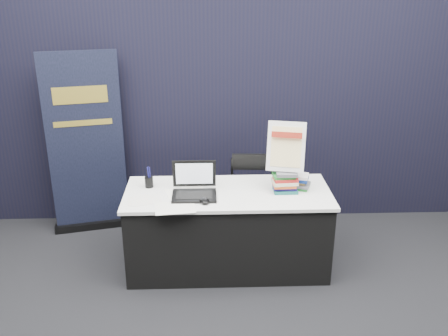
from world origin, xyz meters
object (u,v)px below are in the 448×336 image
at_px(laptop, 194,188).
at_px(info_sign, 286,147).
at_px(book_stack_tall, 285,181).
at_px(stacking_chair, 253,199).
at_px(pullup_banner, 87,155).
at_px(book_stack_short, 297,181).
at_px(display_table, 228,229).

bearing_deg(laptop, info_sign, 5.17).
bearing_deg(book_stack_tall, stacking_chair, 124.02).
bearing_deg(info_sign, pullup_banner, 170.27).
height_order(pullup_banner, stacking_chair, pullup_banner).
bearing_deg(stacking_chair, book_stack_tall, -53.11).
bearing_deg(book_stack_tall, book_stack_short, 30.33).
bearing_deg(laptop, pullup_banner, 142.47).
xyz_separation_m(book_stack_tall, pullup_banner, (-1.88, 0.80, -0.02)).
bearing_deg(pullup_banner, laptop, -50.10).
height_order(book_stack_tall, pullup_banner, pullup_banner).
bearing_deg(stacking_chair, laptop, -141.34).
relative_size(laptop, book_stack_tall, 1.88).
height_order(book_stack_tall, book_stack_short, book_stack_tall).
relative_size(info_sign, pullup_banner, 0.24).
xyz_separation_m(pullup_banner, stacking_chair, (1.64, -0.44, -0.32)).
relative_size(display_table, book_stack_short, 8.24).
bearing_deg(display_table, book_stack_short, 5.40).
bearing_deg(book_stack_tall, laptop, -176.92).
distance_m(display_table, info_sign, 0.92).
bearing_deg(pullup_banner, stacking_chair, -27.73).
bearing_deg(book_stack_tall, info_sign, 90.00).
relative_size(laptop, info_sign, 0.86).
bearing_deg(info_sign, book_stack_short, 30.47).
xyz_separation_m(book_stack_short, pullup_banner, (-2.00, 0.73, 0.01)).
bearing_deg(pullup_banner, display_table, -42.20).
height_order(display_table, book_stack_short, book_stack_short).
bearing_deg(info_sign, laptop, -162.33).
bearing_deg(info_sign, stacking_chair, 138.84).
relative_size(book_stack_short, pullup_banner, 0.12).
bearing_deg(display_table, laptop, -169.58).
bearing_deg(laptop, stacking_chair, 35.67).
bearing_deg(book_stack_short, info_sign, -161.91).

